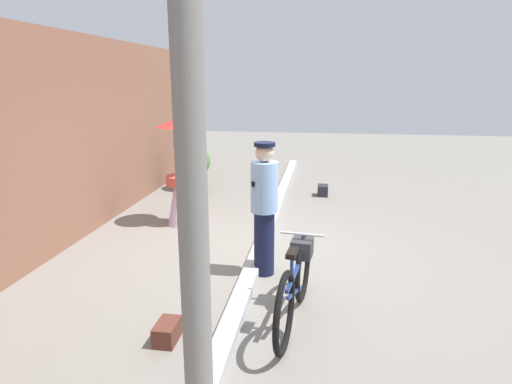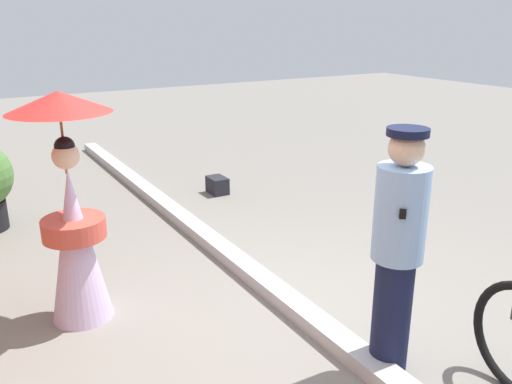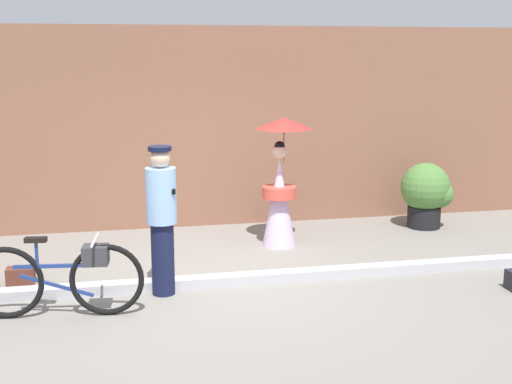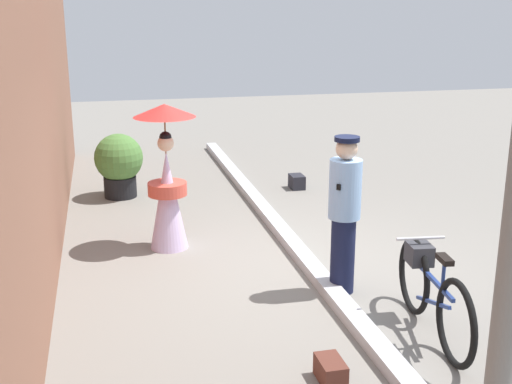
{
  "view_description": "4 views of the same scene",
  "coord_description": "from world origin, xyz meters",
  "px_view_note": "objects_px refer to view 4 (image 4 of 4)",
  "views": [
    {
      "loc": [
        -5.85,
        -0.84,
        2.44
      ],
      "look_at": [
        0.43,
        0.12,
        0.81
      ],
      "focal_mm": 30.92,
      "sensor_mm": 36.0,
      "label": 1
    },
    {
      "loc": [
        -2.88,
        2.26,
        2.34
      ],
      "look_at": [
        0.66,
        0.16,
        0.99
      ],
      "focal_mm": 37.22,
      "sensor_mm": 36.0,
      "label": 2
    },
    {
      "loc": [
        -1.1,
        -7.55,
        2.7
      ],
      "look_at": [
        0.6,
        0.55,
        1.0
      ],
      "focal_mm": 47.23,
      "sensor_mm": 36.0,
      "label": 3
    },
    {
      "loc": [
        -6.77,
        2.26,
        2.99
      ],
      "look_at": [
        -0.14,
        0.69,
        1.04
      ],
      "focal_mm": 45.89,
      "sensor_mm": 36.0,
      "label": 4
    }
  ],
  "objects_px": {
    "person_officer": "(344,211)",
    "potted_plant_by_door": "(120,162)",
    "bicycle_near_officer": "(431,291)",
    "person_with_parasol": "(167,178)",
    "backpack_spare": "(297,181)",
    "backpack_on_pavement": "(331,370)"
  },
  "relations": [
    {
      "from": "person_with_parasol",
      "to": "backpack_on_pavement",
      "type": "bearing_deg",
      "value": -164.34
    },
    {
      "from": "bicycle_near_officer",
      "to": "person_with_parasol",
      "type": "distance_m",
      "value": 3.61
    },
    {
      "from": "person_officer",
      "to": "bicycle_near_officer",
      "type": "bearing_deg",
      "value": -156.45
    },
    {
      "from": "backpack_on_pavement",
      "to": "bicycle_near_officer",
      "type": "bearing_deg",
      "value": -63.96
    },
    {
      "from": "backpack_spare",
      "to": "backpack_on_pavement",
      "type": "bearing_deg",
      "value": 165.9
    },
    {
      "from": "person_officer",
      "to": "backpack_on_pavement",
      "type": "relative_size",
      "value": 5.26
    },
    {
      "from": "person_officer",
      "to": "potted_plant_by_door",
      "type": "relative_size",
      "value": 1.65
    },
    {
      "from": "person_officer",
      "to": "potted_plant_by_door",
      "type": "height_order",
      "value": "person_officer"
    },
    {
      "from": "person_officer",
      "to": "backpack_on_pavement",
      "type": "height_order",
      "value": "person_officer"
    },
    {
      "from": "person_officer",
      "to": "backpack_on_pavement",
      "type": "xyz_separation_m",
      "value": [
        -1.65,
        0.71,
        -0.81
      ]
    },
    {
      "from": "backpack_spare",
      "to": "potted_plant_by_door",
      "type": "bearing_deg",
      "value": 86.09
    },
    {
      "from": "bicycle_near_officer",
      "to": "person_with_parasol",
      "type": "relative_size",
      "value": 0.98
    },
    {
      "from": "bicycle_near_officer",
      "to": "person_officer",
      "type": "distance_m",
      "value": 1.27
    },
    {
      "from": "person_with_parasol",
      "to": "backpack_on_pavement",
      "type": "relative_size",
      "value": 5.66
    },
    {
      "from": "person_officer",
      "to": "person_with_parasol",
      "type": "bearing_deg",
      "value": 43.12
    },
    {
      "from": "bicycle_near_officer",
      "to": "backpack_on_pavement",
      "type": "bearing_deg",
      "value": 116.04
    },
    {
      "from": "person_with_parasol",
      "to": "potted_plant_by_door",
      "type": "xyz_separation_m",
      "value": [
        2.5,
        0.51,
        -0.34
      ]
    },
    {
      "from": "person_officer",
      "to": "backpack_spare",
      "type": "height_order",
      "value": "person_officer"
    },
    {
      "from": "person_officer",
      "to": "person_with_parasol",
      "type": "relative_size",
      "value": 0.93
    },
    {
      "from": "potted_plant_by_door",
      "to": "backpack_spare",
      "type": "xyz_separation_m",
      "value": [
        -0.2,
        -2.92,
        -0.44
      ]
    },
    {
      "from": "bicycle_near_officer",
      "to": "person_officer",
      "type": "xyz_separation_m",
      "value": [
        1.08,
        0.47,
        0.48
      ]
    },
    {
      "from": "potted_plant_by_door",
      "to": "backpack_spare",
      "type": "height_order",
      "value": "potted_plant_by_door"
    }
  ]
}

